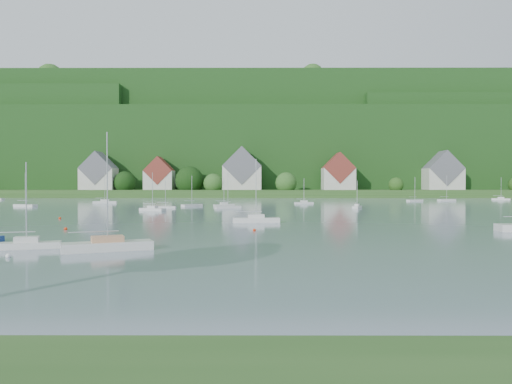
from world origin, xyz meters
TOP-DOWN VIEW (x-y plane):
  - far_shore_strip at (0.00, 200.00)m, footprint 600.00×60.00m
  - forested_ridge at (0.39, 268.57)m, footprint 620.00×181.22m
  - village_building_0 at (-55.00, 187.00)m, footprint 14.00×10.40m
  - village_building_1 at (-30.00, 189.00)m, footprint 12.00×9.36m
  - village_building_2 at (5.00, 188.00)m, footprint 16.00×11.44m
  - village_building_3 at (45.00, 186.00)m, footprint 13.00×10.40m
  - village_building_4 at (90.00, 190.00)m, footprint 15.00×10.40m
  - near_sailboat_0 at (-8.63, 21.93)m, footprint 5.80×3.09m
  - near_sailboat_2 at (-1.20, 20.67)m, footprint 7.63×4.80m
  - near_sailboat_3 at (11.25, 51.09)m, footprint 6.92×2.36m
  - mooring_buoy_0 at (-11.91, 39.23)m, footprint 0.44×0.44m
  - mooring_buoy_1 at (-7.64, 16.72)m, footprint 0.38×0.38m
  - mooring_buoy_2 at (11.09, 37.90)m, footprint 0.39×0.39m
  - mooring_buoy_3 at (-20.00, 57.83)m, footprint 0.42×0.42m
  - far_sailboat_cluster at (9.21, 116.15)m, footprint 200.16×70.96m

SIDE VIEW (x-z plane):
  - mooring_buoy_0 at x=-11.91m, z-range -0.22..0.22m
  - mooring_buoy_1 at x=-7.64m, z-range -0.19..0.19m
  - mooring_buoy_2 at x=11.09m, z-range -0.19..0.19m
  - mooring_buoy_3 at x=-20.00m, z-range -0.21..0.21m
  - far_sailboat_cluster at x=9.21m, z-range -3.98..4.73m
  - near_sailboat_0 at x=-8.63m, z-range -3.35..4.19m
  - near_sailboat_3 at x=11.25m, z-range -4.13..5.06m
  - near_sailboat_2 at x=-1.20m, z-range -4.50..5.49m
  - far_shore_strip at x=0.00m, z-range 0.00..3.00m
  - village_building_1 at x=-30.00m, z-range 1.75..15.75m
  - village_building_3 at x=45.00m, z-range 1.68..17.18m
  - village_building_0 at x=-55.00m, z-range 1.51..17.51m
  - village_building_4 at x=90.00m, z-range 1.34..17.84m
  - village_building_2 at x=5.00m, z-range 1.27..19.27m
  - forested_ridge at x=0.39m, z-range -12.06..57.83m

